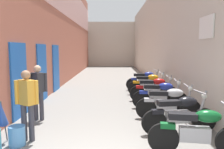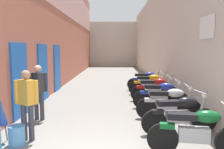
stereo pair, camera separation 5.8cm
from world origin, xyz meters
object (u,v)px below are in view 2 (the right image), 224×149
(pedestrian_mid_alley, at_px, (39,88))
(motorcycle_third, at_px, (169,102))
(motorcycle_fifth, at_px, (155,89))
(umbrella_leaning, at_px, (2,113))
(motorcycle_second, at_px, (180,113))
(motorcycle_sixth, at_px, (150,84))
(motorcycle_nearest, at_px, (197,131))
(pedestrian_by_doorway, at_px, (27,100))
(motorcycle_fourth, at_px, (161,95))
(water_jug_beside_first, at_px, (17,135))
(motorcycle_seventh, at_px, (146,80))

(pedestrian_mid_alley, bearing_deg, motorcycle_third, 1.02)
(motorcycle_fifth, bearing_deg, umbrella_leaning, -134.99)
(motorcycle_second, bearing_deg, motorcycle_sixth, 90.00)
(motorcycle_nearest, height_order, pedestrian_by_doorway, pedestrian_by_doorway)
(pedestrian_by_doorway, xyz_separation_m, umbrella_leaning, (-0.47, -0.18, -0.24))
(motorcycle_second, bearing_deg, pedestrian_by_doorway, -172.95)
(motorcycle_fourth, distance_m, motorcycle_fifth, 1.10)
(water_jug_beside_first, bearing_deg, motorcycle_nearest, -7.21)
(pedestrian_by_doorway, distance_m, umbrella_leaning, 0.56)
(motorcycle_fifth, xyz_separation_m, motorcycle_sixth, (0.00, 1.27, 0.00))
(motorcycle_third, distance_m, pedestrian_by_doorway, 3.82)
(motorcycle_second, distance_m, motorcycle_fifth, 3.33)
(motorcycle_second, distance_m, motorcycle_fourth, 2.23)
(umbrella_leaning, bearing_deg, pedestrian_by_doorway, 21.11)
(motorcycle_sixth, xyz_separation_m, pedestrian_mid_alley, (-3.70, -3.56, 0.42))
(pedestrian_by_doorway, height_order, pedestrian_mid_alley, same)
(motorcycle_sixth, relative_size, umbrella_leaning, 1.92)
(motorcycle_third, bearing_deg, motorcycle_sixth, 90.00)
(motorcycle_fourth, relative_size, umbrella_leaning, 1.91)
(motorcycle_nearest, height_order, pedestrian_mid_alley, pedestrian_mid_alley)
(umbrella_leaning, bearing_deg, motorcycle_third, 23.59)
(motorcycle_fourth, bearing_deg, motorcycle_third, -90.00)
(motorcycle_third, distance_m, water_jug_beside_first, 4.04)
(motorcycle_second, relative_size, motorcycle_seventh, 1.00)
(motorcycle_second, distance_m, umbrella_leaning, 3.99)
(motorcycle_nearest, xyz_separation_m, motorcycle_sixth, (0.00, 5.73, 0.00))
(pedestrian_by_doorway, height_order, water_jug_beside_first, pedestrian_by_doorway)
(motorcycle_third, xyz_separation_m, pedestrian_by_doorway, (-3.47, -1.54, 0.42))
(motorcycle_third, bearing_deg, pedestrian_by_doorway, -156.08)
(umbrella_leaning, bearing_deg, motorcycle_second, 8.81)
(motorcycle_nearest, distance_m, pedestrian_by_doorway, 3.57)
(pedestrian_by_doorway, relative_size, water_jug_beside_first, 3.74)
(water_jug_beside_first, xyz_separation_m, umbrella_leaning, (-0.32, 0.07, 0.47))
(motorcycle_sixth, height_order, water_jug_beside_first, motorcycle_sixth)
(motorcycle_nearest, distance_m, motorcycle_sixth, 5.73)
(pedestrian_mid_alley, xyz_separation_m, water_jug_beside_first, (0.09, -1.72, -0.71))
(motorcycle_nearest, xyz_separation_m, pedestrian_mid_alley, (-3.70, 2.18, 0.42))
(motorcycle_sixth, relative_size, pedestrian_mid_alley, 1.18)
(motorcycle_second, height_order, pedestrian_mid_alley, pedestrian_mid_alley)
(motorcycle_third, distance_m, motorcycle_fifth, 2.22)
(motorcycle_fourth, xyz_separation_m, pedestrian_by_doorway, (-3.47, -2.66, 0.42))
(motorcycle_sixth, bearing_deg, pedestrian_by_doorway, -124.60)
(motorcycle_nearest, xyz_separation_m, water_jug_beside_first, (-3.61, 0.46, -0.29))
(motorcycle_fifth, height_order, motorcycle_seventh, same)
(motorcycle_seventh, bearing_deg, motorcycle_nearest, -90.00)
(motorcycle_seventh, bearing_deg, umbrella_leaning, -121.84)
(motorcycle_fourth, bearing_deg, pedestrian_mid_alley, -162.17)
(motorcycle_fourth, distance_m, motorcycle_sixth, 2.37)
(water_jug_beside_first, bearing_deg, motorcycle_second, 10.60)
(pedestrian_by_doorway, relative_size, umbrella_leaning, 1.63)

